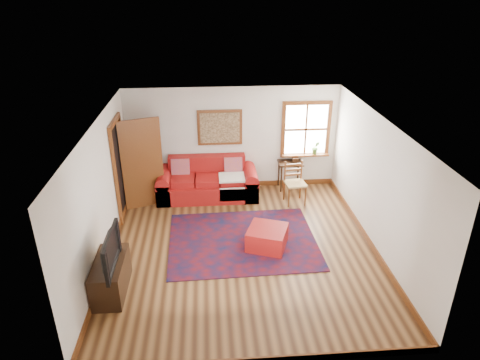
{
  "coord_description": "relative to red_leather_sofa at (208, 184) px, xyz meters",
  "views": [
    {
      "loc": [
        -0.58,
        -6.85,
        4.68
      ],
      "look_at": [
        0.01,
        0.6,
        1.17
      ],
      "focal_mm": 32.0,
      "sensor_mm": 36.0,
      "label": 1
    }
  ],
  "objects": [
    {
      "name": "side_table",
      "position": [
        2.01,
        0.23,
        0.27
      ],
      "size": [
        0.58,
        0.44,
        0.7
      ],
      "color": "black",
      "rests_on": "ground"
    },
    {
      "name": "red_leather_sofa",
      "position": [
        0.0,
        0.0,
        0.0
      ],
      "size": [
        2.34,
        0.97,
        0.92
      ],
      "color": "#A11514",
      "rests_on": "ground"
    },
    {
      "name": "persian_rug",
      "position": [
        0.66,
        -2.03,
        -0.29
      ],
      "size": [
        2.93,
        2.37,
        0.02
      ],
      "primitive_type": "cube",
      "rotation": [
        0.0,
        0.0,
        0.02
      ],
      "color": "#540C12",
      "rests_on": "ground"
    },
    {
      "name": "window",
      "position": [
        2.41,
        0.41,
        1.01
      ],
      "size": [
        1.18,
        0.2,
        1.38
      ],
      "color": "white",
      "rests_on": "ground"
    },
    {
      "name": "doorway",
      "position": [
        -1.58,
        -0.51,
        0.77
      ],
      "size": [
        0.89,
        1.08,
        2.14
      ],
      "color": "black",
      "rests_on": "ground"
    },
    {
      "name": "ladder_back_chair",
      "position": [
        1.98,
        -0.46,
        0.22
      ],
      "size": [
        0.5,
        0.48,
        0.97
      ],
      "color": "tan",
      "rests_on": "ground"
    },
    {
      "name": "framed_artwork",
      "position": [
        0.33,
        0.42,
        1.25
      ],
      "size": [
        1.05,
        0.07,
        0.85
      ],
      "color": "brown",
      "rests_on": "ground"
    },
    {
      "name": "television",
      "position": [
        -1.6,
        -3.5,
        0.58
      ],
      "size": [
        0.13,
        1.03,
        0.59
      ],
      "primitive_type": "imported",
      "rotation": [
        0.0,
        0.0,
        1.57
      ],
      "color": "black",
      "rests_on": "media_cabinet"
    },
    {
      "name": "room_envelope",
      "position": [
        0.63,
        -2.28,
        1.35
      ],
      "size": [
        5.04,
        5.54,
        2.52
      ],
      "color": "silver",
      "rests_on": "ground"
    },
    {
      "name": "red_ottoman",
      "position": [
        1.11,
        -2.27,
        -0.1
      ],
      "size": [
        0.91,
        0.91,
        0.4
      ],
      "primitive_type": "cube",
      "rotation": [
        0.0,
        0.0,
        -0.36
      ],
      "color": "#A11514",
      "rests_on": "ground"
    },
    {
      "name": "ground",
      "position": [
        0.63,
        -2.3,
        -0.3
      ],
      "size": [
        5.5,
        5.5,
        0.0
      ],
      "primitive_type": "plane",
      "color": "#412411",
      "rests_on": "ground"
    },
    {
      "name": "media_cabinet",
      "position": [
        -1.62,
        -3.36,
        -0.01
      ],
      "size": [
        0.48,
        1.07,
        0.59
      ],
      "primitive_type": "cube",
      "color": "black",
      "rests_on": "ground"
    },
    {
      "name": "candle_hurricane",
      "position": [
        -1.57,
        -2.94,
        0.37
      ],
      "size": [
        0.12,
        0.12,
        0.18
      ],
      "color": "silver",
      "rests_on": "media_cabinet"
    }
  ]
}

